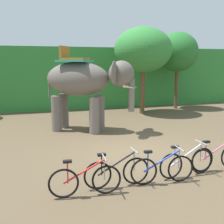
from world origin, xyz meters
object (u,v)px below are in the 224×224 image
object	(u,v)px
tree_right	(143,50)
bike_blue	(162,169)
bike_black	(117,172)
elephant	(85,82)
tree_left	(178,52)
bike_red	(85,180)
bike_white	(187,163)
bike_pink	(217,157)

from	to	relation	value
tree_right	bike_blue	distance (m)	10.61
bike_blue	bike_black	bearing A→B (deg)	171.82
elephant	bike_blue	bearing A→B (deg)	-83.65
tree_left	bike_red	xyz separation A→B (m)	(-8.51, -10.57, -3.34)
elephant	bike_white	world-z (taller)	elephant
tree_left	bike_red	size ratio (longest dim) A/B	2.94
bike_black	bike_white	xyz separation A→B (m)	(2.02, 0.05, 0.00)
bike_blue	bike_pink	world-z (taller)	same
bike_white	bike_pink	size ratio (longest dim) A/B	1.00
bike_red	bike_black	xyz separation A→B (m)	(0.86, 0.25, 0.00)
bike_black	bike_white	bearing A→B (deg)	1.48
bike_blue	bike_white	size ratio (longest dim) A/B	1.00
bike_red	bike_pink	world-z (taller)	same
tree_left	elephant	world-z (taller)	tree_left
bike_white	tree_left	bearing A→B (deg)	61.28
tree_left	bike_black	xyz separation A→B (m)	(-7.64, -10.31, -3.34)
bike_blue	bike_white	world-z (taller)	same
bike_white	bike_red	bearing A→B (deg)	-173.97
tree_right	bike_pink	distance (m)	9.80
tree_left	bike_white	distance (m)	12.17
tree_right	tree_left	xyz separation A→B (m)	(2.93, 1.07, -0.06)
bike_black	elephant	bearing A→B (deg)	85.30
elephant	bike_pink	distance (m)	6.57
elephant	bike_red	size ratio (longest dim) A/B	2.35
bike_black	bike_pink	xyz separation A→B (m)	(3.11, 0.19, 0.00)
elephant	tree_right	bearing A→B (deg)	37.96
tree_left	bike_blue	distance (m)	12.76
bike_blue	tree_left	bearing A→B (deg)	58.30
tree_right	bike_black	bearing A→B (deg)	-117.03
bike_blue	bike_pink	xyz separation A→B (m)	(1.94, 0.36, 0.00)
elephant	bike_blue	distance (m)	6.41
tree_left	tree_right	bearing A→B (deg)	-159.87
tree_left	bike_pink	distance (m)	11.58
tree_right	bike_white	size ratio (longest dim) A/B	3.00
bike_white	bike_blue	bearing A→B (deg)	-165.50
bike_red	bike_black	world-z (taller)	same
bike_white	elephant	bearing A→B (deg)	104.56
tree_right	bike_white	distance (m)	10.16
elephant	bike_black	size ratio (longest dim) A/B	2.34
elephant	bike_pink	bearing A→B (deg)	-65.51
bike_blue	bike_pink	distance (m)	1.97
bike_white	bike_pink	world-z (taller)	same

